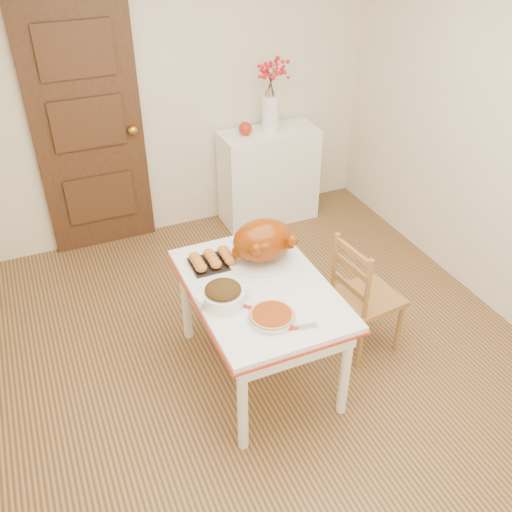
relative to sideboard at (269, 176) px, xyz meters
name	(u,v)px	position (x,y,z in m)	size (l,w,h in m)	color
floor	(273,365)	(-0.78, -1.78, -0.43)	(3.50, 4.00, 0.00)	#492F15
wall_back	(171,90)	(-0.78, 0.22, 0.82)	(3.50, 0.00, 2.50)	#EEE2C8
door_back	(88,130)	(-1.48, 0.19, 0.60)	(0.85, 0.06, 2.06)	#371D0F
sideboard	(269,176)	(0.00, 0.00, 0.00)	(0.86, 0.38, 0.86)	white
kitchen_table	(259,330)	(-0.88, -1.79, -0.08)	(0.80, 1.17, 0.70)	white
chair_oak	(368,295)	(-0.13, -1.84, 0.00)	(0.38, 0.38, 0.86)	#965F2B
berry_vase	(271,94)	(0.01, 0.00, 0.75)	(0.33, 0.33, 0.64)	white
apple	(245,129)	(-0.22, 0.00, 0.48)	(0.11, 0.11, 0.11)	#AF2614
turkey_platter	(263,242)	(-0.76, -1.57, 0.41)	(0.45, 0.36, 0.28)	#893402
pumpkin_pie	(272,316)	(-0.94, -2.09, 0.30)	(0.26, 0.26, 0.05)	maroon
stuffing_dish	(223,294)	(-1.13, -1.85, 0.33)	(0.31, 0.24, 0.12)	#3E290B
rolls_tray	(212,260)	(-1.06, -1.47, 0.31)	(0.27, 0.21, 0.07)	#BF6721
pie_server	(299,327)	(-0.84, -2.22, 0.28)	(0.20, 0.06, 0.01)	silver
carving_knife	(256,309)	(-0.99, -1.98, 0.28)	(0.24, 0.06, 0.01)	silver
drinking_glass	(242,240)	(-0.82, -1.37, 0.33)	(0.07, 0.07, 0.12)	white
shaker_pair	(279,233)	(-0.56, -1.38, 0.32)	(0.10, 0.04, 0.10)	white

